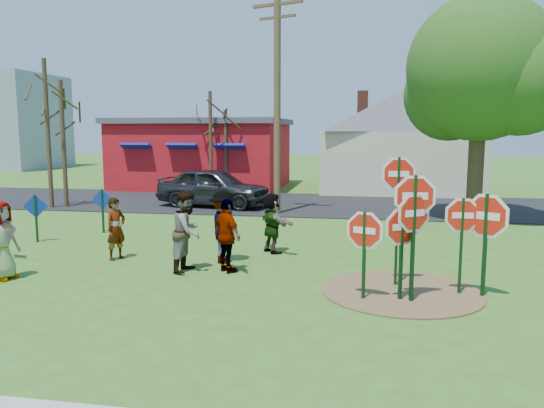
# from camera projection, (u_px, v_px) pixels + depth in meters

# --- Properties ---
(ground) EXTENTS (120.00, 120.00, 0.00)m
(ground) POSITION_uv_depth(u_px,v_px,m) (201.00, 269.00, 12.38)
(ground) COLOR #395C1A
(ground) RESTS_ON ground
(road) EXTENTS (120.00, 7.50, 0.04)m
(road) POSITION_uv_depth(u_px,v_px,m) (280.00, 203.00, 23.60)
(road) COLOR black
(road) RESTS_ON ground
(dirt_patch) EXTENTS (3.20, 3.20, 0.03)m
(dirt_patch) POSITION_uv_depth(u_px,v_px,m) (401.00, 291.00, 10.63)
(dirt_patch) COLOR brown
(dirt_patch) RESTS_ON ground
(red_building) EXTENTS (9.40, 7.69, 3.90)m
(red_building) POSITION_uv_depth(u_px,v_px,m) (204.00, 153.00, 30.62)
(red_building) COLOR #A4101D
(red_building) RESTS_ON ground
(cream_house) EXTENTS (9.40, 9.40, 6.50)m
(cream_house) POSITION_uv_depth(u_px,v_px,m) (400.00, 136.00, 28.59)
(cream_house) COLOR beige
(cream_house) RESTS_ON ground
(stop_sign_a) EXTENTS (0.93, 0.34, 1.84)m
(stop_sign_a) POSITION_uv_depth(u_px,v_px,m) (365.00, 237.00, 10.00)
(stop_sign_a) COLOR #0F3715
(stop_sign_a) RESTS_ON ground
(stop_sign_b) EXTENTS (0.93, 0.10, 2.82)m
(stop_sign_b) POSITION_uv_depth(u_px,v_px,m) (398.00, 188.00, 10.79)
(stop_sign_b) COLOR #0F3715
(stop_sign_b) RESTS_ON ground
(stop_sign_c) EXTENTS (1.06, 0.14, 2.55)m
(stop_sign_c) POSITION_uv_depth(u_px,v_px,m) (414.00, 209.00, 9.88)
(stop_sign_c) COLOR #0F3715
(stop_sign_c) RESTS_ON ground
(stop_sign_d) EXTENTS (0.92, 0.07, 2.05)m
(stop_sign_d) POSITION_uv_depth(u_px,v_px,m) (462.00, 222.00, 10.29)
(stop_sign_d) COLOR #0F3715
(stop_sign_d) RESTS_ON ground
(stop_sign_e) EXTENTS (0.86, 0.51, 1.92)m
(stop_sign_e) POSITION_uv_depth(u_px,v_px,m) (402.00, 234.00, 9.94)
(stop_sign_e) COLOR #0F3715
(stop_sign_e) RESTS_ON ground
(stop_sign_f) EXTENTS (0.99, 0.65, 2.18)m
(stop_sign_f) POSITION_uv_depth(u_px,v_px,m) (486.00, 222.00, 10.13)
(stop_sign_f) COLOR #0F3715
(stop_sign_f) RESTS_ON ground
(stop_sign_g) EXTENTS (0.82, 0.59, 2.20)m
(stop_sign_g) POSITION_uv_depth(u_px,v_px,m) (414.00, 223.00, 9.81)
(stop_sign_g) COLOR #0F3715
(stop_sign_g) RESTS_ON ground
(blue_diamond_b) EXTENTS (0.63, 0.35, 1.47)m
(blue_diamond_b) POSITION_uv_depth(u_px,v_px,m) (2.00, 224.00, 13.19)
(blue_diamond_b) COLOR #0F3715
(blue_diamond_b) RESTS_ON ground
(blue_diamond_c) EXTENTS (0.66, 0.23, 1.40)m
(blue_diamond_c) POSITION_uv_depth(u_px,v_px,m) (36.00, 213.00, 15.33)
(blue_diamond_c) COLOR #0F3715
(blue_diamond_c) RESTS_ON ground
(blue_diamond_d) EXTENTS (0.67, 0.07, 1.41)m
(blue_diamond_d) POSITION_uv_depth(u_px,v_px,m) (103.00, 205.00, 16.74)
(blue_diamond_d) COLOR #0F3715
(blue_diamond_d) RESTS_ON ground
(person_a) EXTENTS (0.63, 0.90, 1.73)m
(person_a) POSITION_uv_depth(u_px,v_px,m) (1.00, 240.00, 11.45)
(person_a) COLOR #3E477F
(person_a) RESTS_ON ground
(person_b) EXTENTS (0.57, 0.67, 1.57)m
(person_b) POSITION_uv_depth(u_px,v_px,m) (116.00, 229.00, 13.27)
(person_b) COLOR #1F6E58
(person_b) RESTS_ON ground
(person_c) EXTENTS (0.80, 0.97, 1.86)m
(person_c) POSITION_uv_depth(u_px,v_px,m) (188.00, 231.00, 12.14)
(person_c) COLOR brown
(person_c) RESTS_ON ground
(person_d) EXTENTS (0.90, 1.27, 1.79)m
(person_d) POSITION_uv_depth(u_px,v_px,m) (223.00, 227.00, 12.94)
(person_d) COLOR #343339
(person_d) RESTS_ON ground
(person_e) EXTENTS (1.01, 0.98, 1.70)m
(person_e) POSITION_uv_depth(u_px,v_px,m) (227.00, 236.00, 12.03)
(person_e) COLOR #512B58
(person_e) RESTS_ON ground
(person_f) EXTENTS (1.30, 1.44, 1.59)m
(person_f) POSITION_uv_depth(u_px,v_px,m) (272.00, 223.00, 14.01)
(person_f) COLOR #214F33
(person_f) RESTS_ON ground
(suv) EXTENTS (5.09, 2.74, 1.64)m
(suv) POSITION_uv_depth(u_px,v_px,m) (214.00, 187.00, 22.40)
(suv) COLOR #2F2F34
(suv) RESTS_ON road
(utility_pole) EXTENTS (1.99, 0.77, 8.44)m
(utility_pole) POSITION_uv_depth(u_px,v_px,m) (277.00, 98.00, 20.08)
(utility_pole) COLOR #4C3823
(utility_pole) RESTS_ON ground
(leafy_tree) EXTENTS (5.59, 5.10, 7.95)m
(leafy_tree) POSITION_uv_depth(u_px,v_px,m) (484.00, 76.00, 18.47)
(leafy_tree) COLOR #382819
(leafy_tree) RESTS_ON ground
(bare_tree_west) EXTENTS (1.80, 1.80, 6.14)m
(bare_tree_west) POSITION_uv_depth(u_px,v_px,m) (47.00, 112.00, 21.73)
(bare_tree_west) COLOR #382819
(bare_tree_west) RESTS_ON ground
(bare_tree_east) EXTENTS (1.80, 1.80, 5.15)m
(bare_tree_east) POSITION_uv_depth(u_px,v_px,m) (210.00, 129.00, 26.18)
(bare_tree_east) COLOR #382819
(bare_tree_east) RESTS_ON ground
(bare_tree_mid) EXTENTS (1.80, 1.80, 5.30)m
(bare_tree_mid) POSITION_uv_depth(u_px,v_px,m) (63.00, 126.00, 22.03)
(bare_tree_mid) COLOR #382819
(bare_tree_mid) RESTS_ON ground
(bare_tree_extra) EXTENTS (1.80, 1.80, 4.28)m
(bare_tree_extra) POSITION_uv_depth(u_px,v_px,m) (226.00, 140.00, 26.66)
(bare_tree_extra) COLOR #382819
(bare_tree_extra) RESTS_ON ground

